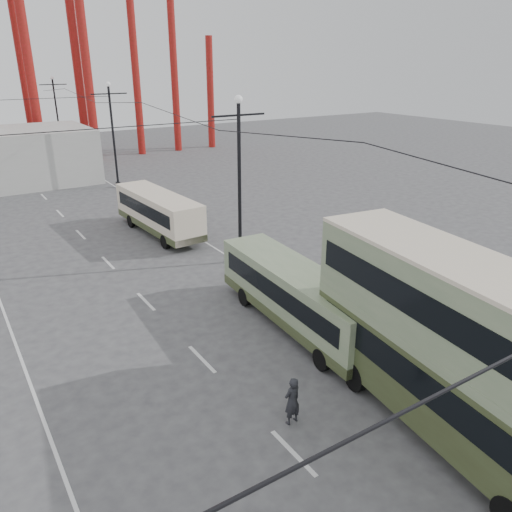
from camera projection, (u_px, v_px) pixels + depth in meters
road_markings at (124, 275)px, 27.30m from camera, size 12.52×120.00×0.01m
lamp_post_mid at (239, 183)px, 27.52m from camera, size 3.20×0.44×9.32m
lamp_post_far at (113, 136)px, 44.75m from camera, size 3.20×0.44×9.32m
lamp_post_distant at (57, 115)px, 61.97m from camera, size 3.20×0.44×9.32m
double_decker_bus at (457, 343)px, 14.61m from camera, size 4.09×11.03×5.78m
single_decker_green at (297, 295)px, 21.52m from camera, size 2.80×9.81×2.74m
single_decker_cream at (159, 212)px, 33.38m from camera, size 2.76×9.01×2.77m
pedestrian at (292, 401)px, 15.91m from camera, size 0.65×0.46×1.68m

